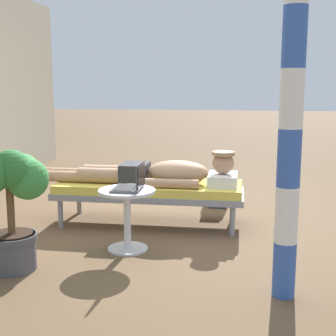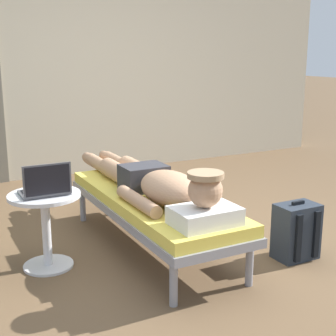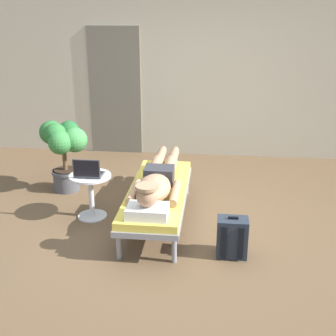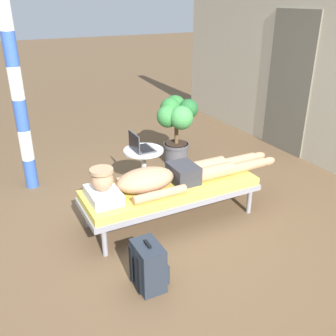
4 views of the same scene
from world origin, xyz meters
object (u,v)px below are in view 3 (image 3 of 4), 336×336
at_px(side_table, 91,189).
at_px(backpack, 232,237).
at_px(laptop, 88,172).
at_px(potted_plant, 63,146).
at_px(person_reclining, 157,181).
at_px(lounge_chair, 158,194).

xyz_separation_m(side_table, backpack, (1.60, -0.68, -0.16)).
distance_m(side_table, laptop, 0.23).
relative_size(backpack, potted_plant, 0.46).
relative_size(person_reclining, side_table, 4.15).
bearing_deg(laptop, side_table, 90.00).
distance_m(person_reclining, backpack, 1.06).
relative_size(lounge_chair, side_table, 3.55).
xyz_separation_m(lounge_chair, potted_plant, (-1.34, 0.79, 0.27)).
xyz_separation_m(lounge_chair, backpack, (0.82, -0.64, -0.15)).
distance_m(laptop, potted_plant, 0.98).
relative_size(laptop, potted_plant, 0.33).
bearing_deg(lounge_chair, potted_plant, 149.57).
bearing_deg(backpack, side_table, 157.10).
bearing_deg(person_reclining, laptop, 176.87).
distance_m(person_reclining, potted_plant, 1.59).
relative_size(lounge_chair, potted_plant, 2.00).
bearing_deg(person_reclining, lounge_chair, 90.00).
distance_m(backpack, potted_plant, 2.63).
bearing_deg(side_table, person_reclining, -6.87).
height_order(person_reclining, side_table, person_reclining).
height_order(lounge_chair, backpack, backpack).
bearing_deg(backpack, lounge_chair, 142.20).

